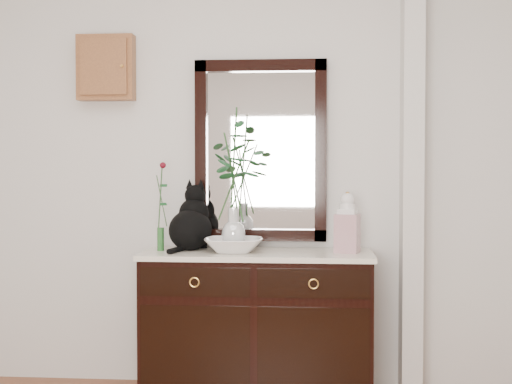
# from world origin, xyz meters

# --- Properties ---
(wall_back) EXTENTS (3.60, 0.04, 2.70)m
(wall_back) POSITION_xyz_m (0.00, 1.98, 1.35)
(wall_back) COLOR silver
(wall_back) RESTS_ON ground
(pilaster) EXTENTS (0.12, 0.20, 2.70)m
(pilaster) POSITION_xyz_m (1.00, 1.90, 1.35)
(pilaster) COLOR silver
(pilaster) RESTS_ON ground
(sideboard) EXTENTS (1.33, 0.52, 0.82)m
(sideboard) POSITION_xyz_m (0.10, 1.73, 0.47)
(sideboard) COLOR black
(sideboard) RESTS_ON ground
(wall_mirror) EXTENTS (0.80, 0.06, 1.10)m
(wall_mirror) POSITION_xyz_m (0.10, 1.97, 1.44)
(wall_mirror) COLOR black
(wall_mirror) RESTS_ON wall_back
(key_cabinet) EXTENTS (0.35, 0.10, 0.40)m
(key_cabinet) POSITION_xyz_m (-0.85, 1.94, 1.95)
(key_cabinet) COLOR brown
(key_cabinet) RESTS_ON wall_back
(cat) EXTENTS (0.35, 0.40, 0.39)m
(cat) POSITION_xyz_m (-0.30, 1.80, 1.05)
(cat) COLOR black
(cat) RESTS_ON sideboard
(lotus_bowl) EXTENTS (0.35, 0.35, 0.08)m
(lotus_bowl) POSITION_xyz_m (-0.04, 1.69, 0.89)
(lotus_bowl) COLOR white
(lotus_bowl) RESTS_ON sideboard
(vase_branches) EXTENTS (0.51, 0.51, 0.82)m
(vase_branches) POSITION_xyz_m (-0.04, 1.69, 1.28)
(vase_branches) COLOR silver
(vase_branches) RESTS_ON lotus_bowl
(bud_vase_rose) EXTENTS (0.08, 0.08, 0.53)m
(bud_vase_rose) POSITION_xyz_m (-0.47, 1.74, 1.11)
(bud_vase_rose) COLOR #29622A
(bud_vase_rose) RESTS_ON sideboard
(ginger_jar) EXTENTS (0.16, 0.16, 0.35)m
(ginger_jar) POSITION_xyz_m (0.62, 1.74, 1.03)
(ginger_jar) COLOR white
(ginger_jar) RESTS_ON sideboard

